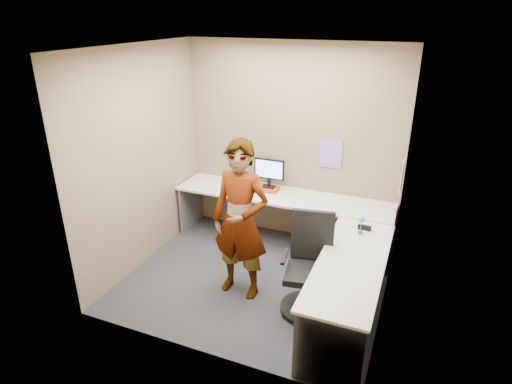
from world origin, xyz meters
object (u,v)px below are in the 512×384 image
at_px(monitor, 269,171).
at_px(person, 240,221).
at_px(desk, 300,229).
at_px(office_chair, 309,273).

relative_size(monitor, person, 0.23).
height_order(desk, person, person).
bearing_deg(office_chair, person, 169.94).
bearing_deg(desk, person, -127.72).
distance_m(monitor, person, 1.34).
xyz_separation_m(desk, person, (-0.50, -0.65, 0.32)).
bearing_deg(person, monitor, 100.51).
bearing_deg(monitor, person, -83.19).
distance_m(desk, monitor, 1.05).
bearing_deg(person, office_chair, 2.53).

